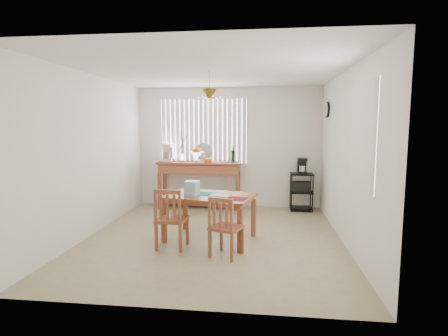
# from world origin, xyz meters

# --- Properties ---
(ground) EXTENTS (4.00, 4.50, 0.01)m
(ground) POSITION_xyz_m (0.00, 0.00, -0.01)
(ground) COLOR tan
(room_shell) EXTENTS (4.20, 4.70, 2.70)m
(room_shell) POSITION_xyz_m (0.00, 0.02, 1.69)
(room_shell) COLOR white
(room_shell) RESTS_ON ground
(sideboard) EXTENTS (1.78, 0.50, 1.00)m
(sideboard) POSITION_xyz_m (-0.59, 1.98, 0.75)
(sideboard) COLOR brown
(sideboard) RESTS_ON ground
(sideboard_items) EXTENTS (1.69, 0.43, 0.77)m
(sideboard_items) POSITION_xyz_m (-0.89, 2.00, 1.16)
(sideboard_items) COLOR maroon
(sideboard_items) RESTS_ON sideboard
(wire_cart) EXTENTS (0.46, 0.37, 0.79)m
(wire_cart) POSITION_xyz_m (1.57, 1.95, 0.47)
(wire_cart) COLOR black
(wire_cart) RESTS_ON ground
(cart_items) EXTENTS (0.19, 0.22, 0.32)m
(cart_items) POSITION_xyz_m (1.57, 1.96, 0.94)
(cart_items) COLOR black
(cart_items) RESTS_ON wire_cart
(dining_table) EXTENTS (1.48, 1.13, 0.71)m
(dining_table) POSITION_xyz_m (-0.04, -0.13, 0.63)
(dining_table) COLOR brown
(dining_table) RESTS_ON ground
(table_items) EXTENTS (1.01, 0.69, 0.23)m
(table_items) POSITION_xyz_m (-0.19, -0.21, 0.79)
(table_items) COLOR #167E7C
(table_items) RESTS_ON dining_table
(chair_left) EXTENTS (0.44, 0.44, 0.89)m
(chair_left) POSITION_xyz_m (-0.54, -0.60, 0.44)
(chair_left) COLOR brown
(chair_left) RESTS_ON ground
(chair_right) EXTENTS (0.50, 0.50, 0.84)m
(chair_right) POSITION_xyz_m (0.28, -0.83, 0.41)
(chair_right) COLOR brown
(chair_right) RESTS_ON ground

